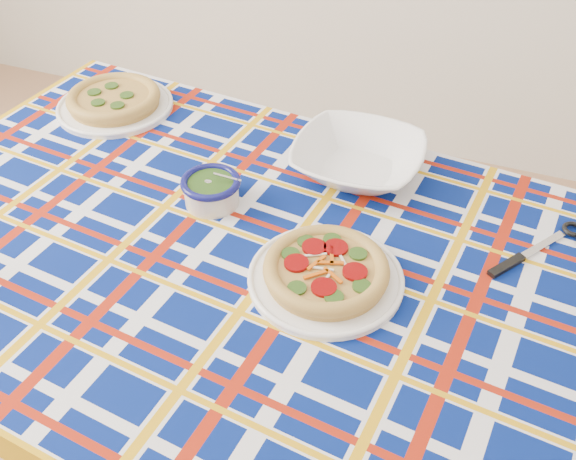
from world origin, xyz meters
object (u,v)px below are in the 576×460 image
at_px(main_focaccia_plate, 326,270).
at_px(pesto_bowl, 211,188).
at_px(serving_bowl, 358,159).
at_px(dining_table, 245,280).

relative_size(main_focaccia_plate, pesto_bowl, 2.36).
relative_size(main_focaccia_plate, serving_bowl, 1.03).
xyz_separation_m(pesto_bowl, serving_bowl, (0.24, 0.20, -0.00)).
height_order(pesto_bowl, serving_bowl, pesto_bowl).
height_order(dining_table, serving_bowl, serving_bowl).
height_order(dining_table, pesto_bowl, pesto_bowl).
bearing_deg(serving_bowl, pesto_bowl, -139.56).
bearing_deg(main_focaccia_plate, serving_bowl, 97.13).
distance_m(dining_table, main_focaccia_plate, 0.19).
relative_size(dining_table, serving_bowl, 5.88).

